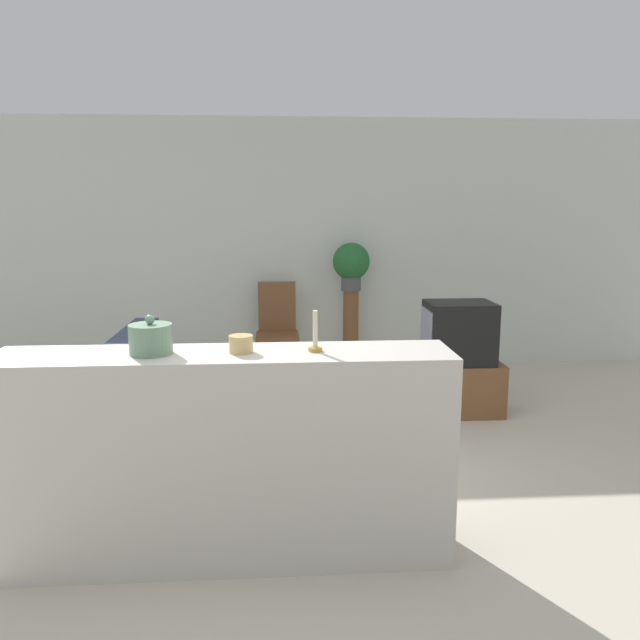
{
  "coord_description": "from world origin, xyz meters",
  "views": [
    {
      "loc": [
        0.27,
        -3.39,
        1.8
      ],
      "look_at": [
        0.61,
        1.67,
        0.85
      ],
      "focal_mm": 35.0,
      "sensor_mm": 36.0,
      "label": 1
    }
  ],
  "objects_px": {
    "television": "(458,332)",
    "couch": "(160,407)",
    "wooden_chair": "(277,326)",
    "potted_plant": "(351,263)",
    "decorative_bowl": "(151,339)"
  },
  "relations": [
    {
      "from": "television",
      "to": "couch",
      "type": "bearing_deg",
      "value": -167.83
    },
    {
      "from": "television",
      "to": "wooden_chair",
      "type": "relative_size",
      "value": 0.58
    },
    {
      "from": "potted_plant",
      "to": "television",
      "type": "bearing_deg",
      "value": -60.62
    },
    {
      "from": "couch",
      "to": "wooden_chair",
      "type": "bearing_deg",
      "value": 64.05
    },
    {
      "from": "wooden_chair",
      "to": "decorative_bowl",
      "type": "xyz_separation_m",
      "value": [
        -0.6,
        -3.44,
        0.62
      ]
    },
    {
      "from": "couch",
      "to": "potted_plant",
      "type": "height_order",
      "value": "potted_plant"
    },
    {
      "from": "couch",
      "to": "decorative_bowl",
      "type": "relative_size",
      "value": 8.78
    },
    {
      "from": "couch",
      "to": "potted_plant",
      "type": "bearing_deg",
      "value": 48.45
    },
    {
      "from": "television",
      "to": "decorative_bowl",
      "type": "relative_size",
      "value": 2.76
    },
    {
      "from": "potted_plant",
      "to": "decorative_bowl",
      "type": "distance_m",
      "value": 3.77
    },
    {
      "from": "wooden_chair",
      "to": "potted_plant",
      "type": "distance_m",
      "value": 1.02
    },
    {
      "from": "couch",
      "to": "television",
      "type": "height_order",
      "value": "television"
    },
    {
      "from": "couch",
      "to": "wooden_chair",
      "type": "xyz_separation_m",
      "value": [
        0.89,
        1.83,
        0.25
      ]
    },
    {
      "from": "couch",
      "to": "television",
      "type": "bearing_deg",
      "value": 12.17
    },
    {
      "from": "television",
      "to": "potted_plant",
      "type": "distance_m",
      "value": 1.63
    }
  ]
}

